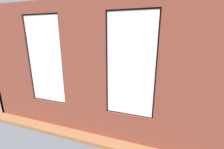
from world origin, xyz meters
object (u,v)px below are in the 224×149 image
object	(u,v)px
couch_left	(179,97)
papasan_chair	(109,74)
potted_plant_mid_room_small	(135,80)
candle_jar	(120,83)
couch_by_window	(75,103)
cup_ceramic	(111,84)
coffee_table	(111,86)
remote_silver	(108,83)
tv_flatscreen	(54,72)
potted_plant_between_couches	(121,100)
potted_plant_corner_far_left	(192,120)
remote_gray	(112,86)
potted_plant_beside_window_right	(32,95)
potted_plant_near_tv	(49,84)
table_plant_small	(101,82)
media_console	(55,86)

from	to	relation	value
couch_left	papasan_chair	size ratio (longest dim) A/B	1.96
potted_plant_mid_room_small	candle_jar	bearing A→B (deg)	71.68
couch_by_window	cup_ceramic	bearing A→B (deg)	-109.85
cup_ceramic	potted_plant_mid_room_small	world-z (taller)	cup_ceramic
coffee_table	potted_plant_mid_room_small	distance (m)	1.50
remote_silver	couch_left	bearing A→B (deg)	86.50
tv_flatscreen	couch_by_window	bearing A→B (deg)	143.90
papasan_chair	potted_plant_between_couches	bearing A→B (deg)	115.60
cup_ceramic	potted_plant_corner_far_left	world-z (taller)	potted_plant_corner_far_left
remote_gray	couch_by_window	bearing A→B (deg)	-142.77
tv_flatscreen	potted_plant_beside_window_right	xyz separation A→B (m)	(-0.25, 1.45, -0.42)
couch_left	tv_flatscreen	size ratio (longest dim) A/B	1.85
candle_jar	potted_plant_near_tv	world-z (taller)	potted_plant_near_tv
papasan_chair	potted_plant_near_tv	distance (m)	3.10
cup_ceramic	potted_plant_between_couches	size ratio (longest dim) A/B	0.08
couch_left	papasan_chair	bearing A→B (deg)	-122.46
potted_plant_near_tv	couch_by_window	bearing A→B (deg)	163.71
cup_ceramic	potted_plant_mid_room_small	xyz separation A→B (m)	(-0.72, -1.32, -0.15)
remote_silver	potted_plant_between_couches	bearing A→B (deg)	31.98
potted_plant_near_tv	potted_plant_beside_window_right	size ratio (longest dim) A/B	1.64
papasan_chair	potted_plant_beside_window_right	xyz separation A→B (m)	(1.53, 3.31, -0.00)
potted_plant_mid_room_small	table_plant_small	bearing A→B (deg)	52.94
potted_plant_corner_far_left	cup_ceramic	bearing A→B (deg)	-33.65
tv_flatscreen	potted_plant_between_couches	bearing A→B (deg)	158.46
remote_silver	potted_plant_mid_room_small	bearing A→B (deg)	145.42
papasan_chair	coffee_table	bearing A→B (deg)	112.70
coffee_table	remote_gray	xyz separation A→B (m)	(-0.09, 0.12, 0.07)
table_plant_small	remote_gray	xyz separation A→B (m)	(-0.46, -0.00, -0.11)
couch_left	papasan_chair	distance (m)	3.54
remote_gray	potted_plant_near_tv	bearing A→B (deg)	-178.57
potted_plant_between_couches	potted_plant_corner_far_left	world-z (taller)	potted_plant_between_couches
couch_by_window	tv_flatscreen	bearing A→B (deg)	-36.10
coffee_table	potted_plant_between_couches	world-z (taller)	potted_plant_between_couches
couch_left	remote_silver	xyz separation A→B (m)	(2.61, -0.21, 0.14)
potted_plant_corner_far_left	potted_plant_between_couches	bearing A→B (deg)	-4.86
remote_silver	tv_flatscreen	world-z (taller)	tv_flatscreen
table_plant_small	potted_plant_corner_far_left	bearing A→B (deg)	151.49
coffee_table	remote_gray	distance (m)	0.17
remote_gray	remote_silver	bearing A→B (deg)	108.87
remote_silver	potted_plant_between_couches	size ratio (longest dim) A/B	0.13
table_plant_small	potted_plant_near_tv	size ratio (longest dim) A/B	0.20
coffee_table	tv_flatscreen	xyz separation A→B (m)	(2.44, 0.28, 0.45)
potted_plant_between_couches	potted_plant_beside_window_right	size ratio (longest dim) A/B	1.88
couch_by_window	potted_plant_near_tv	bearing A→B (deg)	-16.29
cup_ceramic	media_console	xyz separation A→B (m)	(2.44, 0.29, -0.27)
table_plant_small	couch_by_window	bearing A→B (deg)	81.50
table_plant_small	potted_plant_mid_room_small	xyz separation A→B (m)	(-1.09, -1.44, -0.23)
papasan_chair	media_console	bearing A→B (deg)	46.30
remote_silver	papasan_chair	world-z (taller)	papasan_chair
coffee_table	remote_silver	distance (m)	0.20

